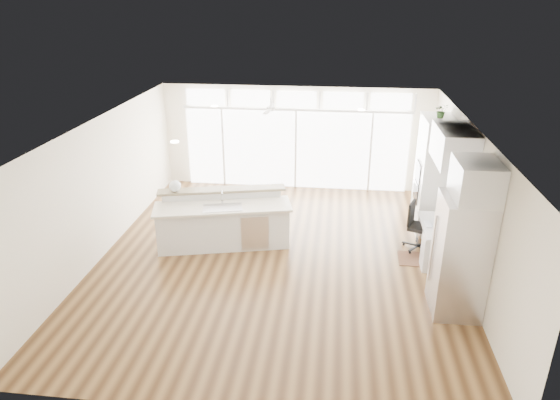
# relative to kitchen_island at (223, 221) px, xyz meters

# --- Properties ---
(floor) EXTENTS (7.00, 8.00, 0.02)m
(floor) POSITION_rel_kitchen_island_xyz_m (1.18, -0.41, -0.56)
(floor) COLOR #442B15
(floor) RESTS_ON ground
(ceiling) EXTENTS (7.00, 8.00, 0.02)m
(ceiling) POSITION_rel_kitchen_island_xyz_m (1.18, -0.41, 2.15)
(ceiling) COLOR white
(ceiling) RESTS_ON wall_back
(wall_back) EXTENTS (7.00, 0.04, 2.70)m
(wall_back) POSITION_rel_kitchen_island_xyz_m (1.18, 3.59, 0.80)
(wall_back) COLOR white
(wall_back) RESTS_ON floor
(wall_front) EXTENTS (7.00, 0.04, 2.70)m
(wall_front) POSITION_rel_kitchen_island_xyz_m (1.18, -4.41, 0.80)
(wall_front) COLOR white
(wall_front) RESTS_ON floor
(wall_left) EXTENTS (0.04, 8.00, 2.70)m
(wall_left) POSITION_rel_kitchen_island_xyz_m (-2.32, -0.41, 0.80)
(wall_left) COLOR white
(wall_left) RESTS_ON floor
(wall_right) EXTENTS (0.04, 8.00, 2.70)m
(wall_right) POSITION_rel_kitchen_island_xyz_m (4.68, -0.41, 0.80)
(wall_right) COLOR white
(wall_right) RESTS_ON floor
(glass_wall) EXTENTS (5.80, 0.06, 2.08)m
(glass_wall) POSITION_rel_kitchen_island_xyz_m (1.18, 3.53, 0.50)
(glass_wall) COLOR white
(glass_wall) RESTS_ON wall_back
(transom_row) EXTENTS (5.90, 0.06, 0.40)m
(transom_row) POSITION_rel_kitchen_island_xyz_m (1.18, 3.53, 1.83)
(transom_row) COLOR white
(transom_row) RESTS_ON wall_back
(desk_window) EXTENTS (0.04, 0.85, 0.85)m
(desk_window) POSITION_rel_kitchen_island_xyz_m (4.64, -0.11, 1.00)
(desk_window) COLOR white
(desk_window) RESTS_ON wall_right
(ceiling_fan) EXTENTS (1.16, 1.16, 0.32)m
(ceiling_fan) POSITION_rel_kitchen_island_xyz_m (0.68, 2.39, 1.93)
(ceiling_fan) COLOR silver
(ceiling_fan) RESTS_ON ceiling
(recessed_lights) EXTENTS (3.40, 3.00, 0.02)m
(recessed_lights) POSITION_rel_kitchen_island_xyz_m (1.18, -0.21, 2.13)
(recessed_lights) COLOR white
(recessed_lights) RESTS_ON ceiling
(oven_cabinet) EXTENTS (0.64, 1.20, 2.50)m
(oven_cabinet) POSITION_rel_kitchen_island_xyz_m (4.35, 1.39, 0.70)
(oven_cabinet) COLOR silver
(oven_cabinet) RESTS_ON floor
(desk_nook) EXTENTS (0.72, 1.30, 0.76)m
(desk_nook) POSITION_rel_kitchen_island_xyz_m (4.31, -0.11, -0.17)
(desk_nook) COLOR silver
(desk_nook) RESTS_ON floor
(upper_cabinets) EXTENTS (0.64, 1.30, 0.64)m
(upper_cabinets) POSITION_rel_kitchen_island_xyz_m (4.35, -0.11, 1.80)
(upper_cabinets) COLOR silver
(upper_cabinets) RESTS_ON wall_right
(refrigerator) EXTENTS (0.76, 0.90, 2.00)m
(refrigerator) POSITION_rel_kitchen_island_xyz_m (4.29, -1.76, 0.45)
(refrigerator) COLOR silver
(refrigerator) RESTS_ON floor
(fridge_cabinet) EXTENTS (0.64, 0.90, 0.60)m
(fridge_cabinet) POSITION_rel_kitchen_island_xyz_m (4.35, -1.76, 1.75)
(fridge_cabinet) COLOR silver
(fridge_cabinet) RESTS_ON wall_right
(framed_photos) EXTENTS (0.06, 0.22, 0.80)m
(framed_photos) POSITION_rel_kitchen_island_xyz_m (4.64, 0.51, 0.85)
(framed_photos) COLOR black
(framed_photos) RESTS_ON wall_right
(kitchen_island) EXTENTS (2.94, 1.66, 1.10)m
(kitchen_island) POSITION_rel_kitchen_island_xyz_m (0.00, 0.00, 0.00)
(kitchen_island) COLOR silver
(kitchen_island) RESTS_ON floor
(rug) EXTENTS (0.85, 0.62, 0.01)m
(rug) POSITION_rel_kitchen_island_xyz_m (3.98, -0.14, -0.54)
(rug) COLOR black
(rug) RESTS_ON floor
(office_chair) EXTENTS (0.66, 0.64, 1.00)m
(office_chair) POSITION_rel_kitchen_island_xyz_m (4.01, 0.32, -0.05)
(office_chair) COLOR black
(office_chair) RESTS_ON floor
(fishbowl) EXTENTS (0.26, 0.26, 0.24)m
(fishbowl) POSITION_rel_kitchen_island_xyz_m (-1.02, 0.17, 0.67)
(fishbowl) COLOR white
(fishbowl) RESTS_ON kitchen_island
(monitor) EXTENTS (0.15, 0.49, 0.40)m
(monitor) POSITION_rel_kitchen_island_xyz_m (4.23, -0.11, 0.41)
(monitor) COLOR black
(monitor) RESTS_ON desk_nook
(keyboard) EXTENTS (0.13, 0.32, 0.02)m
(keyboard) POSITION_rel_kitchen_island_xyz_m (4.06, -0.11, 0.22)
(keyboard) COLOR white
(keyboard) RESTS_ON desk_nook
(potted_plant) EXTENTS (0.27, 0.30, 0.23)m
(potted_plant) POSITION_rel_kitchen_island_xyz_m (4.35, 1.39, 2.07)
(potted_plant) COLOR #2F5524
(potted_plant) RESTS_ON oven_cabinet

